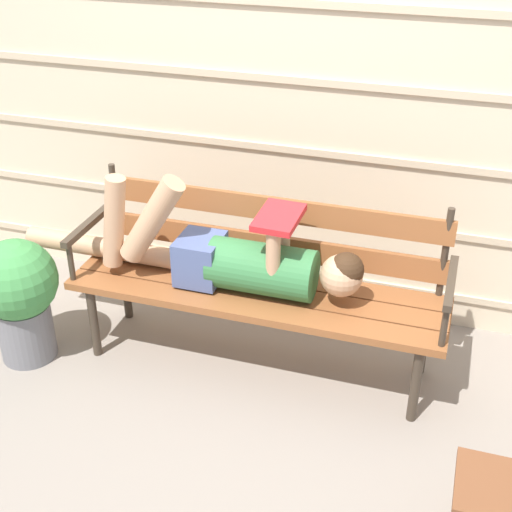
# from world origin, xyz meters

# --- Properties ---
(ground_plane) EXTENTS (12.00, 12.00, 0.00)m
(ground_plane) POSITION_xyz_m (0.00, 0.00, 0.00)
(ground_plane) COLOR gray
(house_siding) EXTENTS (4.95, 0.08, 2.12)m
(house_siding) POSITION_xyz_m (0.00, 0.72, 1.06)
(house_siding) COLOR beige
(house_siding) RESTS_ON ground
(park_bench) EXTENTS (1.76, 0.46, 0.86)m
(park_bench) POSITION_xyz_m (0.00, 0.14, 0.47)
(park_bench) COLOR brown
(park_bench) RESTS_ON ground
(reclining_person) EXTENTS (1.72, 0.26, 0.55)m
(reclining_person) POSITION_xyz_m (-0.13, 0.07, 0.57)
(reclining_person) COLOR #33703D
(potted_plant) EXTENTS (0.39, 0.39, 0.63)m
(potted_plant) POSITION_xyz_m (-1.09, -0.21, 0.36)
(potted_plant) COLOR slate
(potted_plant) RESTS_ON ground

